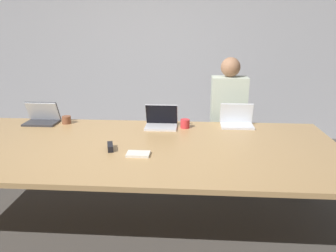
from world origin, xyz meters
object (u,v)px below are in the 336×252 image
object	(u,v)px
stapler	(110,147)
cup_far_left	(67,120)
laptop_far_right	(237,119)
person_far_right	(228,120)
laptop_far_left	(42,117)
cup_far_center	(185,124)
laptop_far_center	(161,121)

from	to	relation	value
stapler	cup_far_left	bearing A→B (deg)	115.76
laptop_far_right	person_far_right	size ratio (longest dim) A/B	0.24
laptop_far_left	laptop_far_right	distance (m)	2.06
cup_far_center	person_far_right	bearing A→B (deg)	46.02
laptop_far_right	laptop_far_center	xyz separation A→B (m)	(-0.78, -0.10, 0.00)
laptop_far_left	person_far_right	world-z (taller)	person_far_right
cup_far_left	person_far_right	world-z (taller)	person_far_right
laptop_far_right	laptop_far_center	size ratio (longest dim) A/B	1.03
laptop_far_center	cup_far_center	distance (m)	0.24
laptop_far_left	laptop_far_right	bearing A→B (deg)	1.21
laptop_far_center	stapler	xyz separation A→B (m)	(-0.37, -0.67, -0.04)
laptop_far_right	laptop_far_center	distance (m)	0.78
cup_far_left	stapler	xyz separation A→B (m)	(0.65, -0.73, -0.01)
cup_far_center	stapler	distance (m)	0.91
cup_far_center	stapler	bearing A→B (deg)	-132.72
person_far_right	cup_far_center	xyz separation A→B (m)	(-0.49, -0.51, 0.10)
cup_far_left	person_far_right	size ratio (longest dim) A/B	0.07
laptop_far_right	person_far_right	world-z (taller)	person_far_right
laptop_far_left	laptop_far_center	xyz separation A→B (m)	(1.28, -0.06, 0.00)
cup_far_center	stapler	world-z (taller)	cup_far_center
laptop_far_center	cup_far_center	bearing A→B (deg)	-1.98
cup_far_left	cup_far_center	size ratio (longest dim) A/B	1.00
laptop_far_right	person_far_right	bearing A→B (deg)	96.56
laptop_far_center	cup_far_center	world-z (taller)	laptop_far_center
laptop_far_right	laptop_far_center	world-z (taller)	laptop_far_center
cup_far_left	laptop_far_left	bearing A→B (deg)	-179.60
laptop_far_right	laptop_far_center	bearing A→B (deg)	-172.54
cup_far_center	stapler	size ratio (longest dim) A/B	0.60
person_far_right	laptop_far_left	bearing A→B (deg)	-167.67
laptop_far_left	cup_far_left	distance (m)	0.26
cup_far_center	laptop_far_center	bearing A→B (deg)	178.02
laptop_far_left	stapler	bearing A→B (deg)	-38.74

